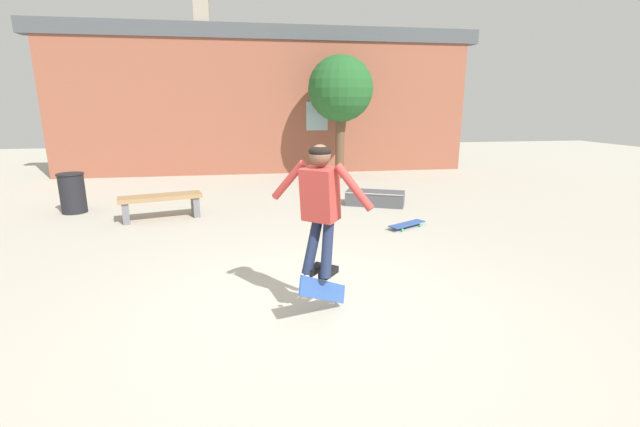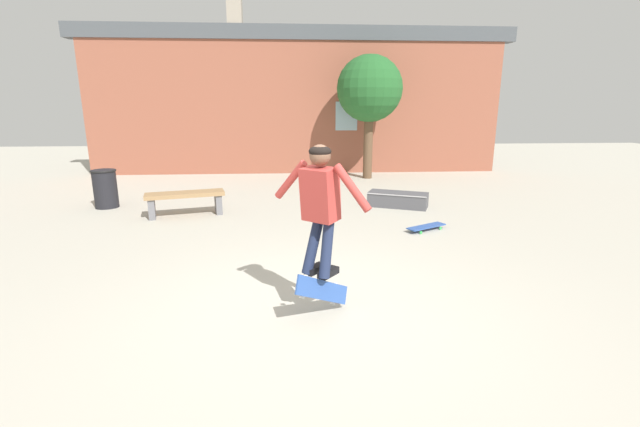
% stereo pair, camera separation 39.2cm
% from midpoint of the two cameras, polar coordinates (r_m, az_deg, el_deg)
% --- Properties ---
extents(ground_plane, '(40.00, 40.00, 0.00)m').
position_cam_midpoint_polar(ground_plane, '(4.75, -3.11, -12.90)').
color(ground_plane, '#B2AD9E').
extents(building_backdrop, '(13.79, 0.52, 5.61)m').
position_cam_midpoint_polar(building_backdrop, '(14.11, -7.97, 14.92)').
color(building_backdrop, '#93513D').
rests_on(building_backdrop, ground_plane).
extents(tree_right, '(1.92, 1.92, 3.59)m').
position_cam_midpoint_polar(tree_right, '(13.05, 1.85, 16.16)').
color(tree_right, brown).
rests_on(tree_right, ground_plane).
extents(park_bench, '(1.58, 0.81, 0.48)m').
position_cam_midpoint_polar(park_bench, '(8.90, -21.65, 1.43)').
color(park_bench, '#99754C').
rests_on(park_bench, ground_plane).
extents(skate_ledge, '(1.37, 0.98, 0.32)m').
position_cam_midpoint_polar(skate_ledge, '(9.54, 6.18, 2.03)').
color(skate_ledge, '#4C4C51').
rests_on(skate_ledge, ground_plane).
extents(trash_bin, '(0.52, 0.52, 0.83)m').
position_cam_midpoint_polar(trash_bin, '(10.25, -31.10, 2.45)').
color(trash_bin, black).
rests_on(trash_bin, ground_plane).
extents(skater, '(0.94, 0.81, 1.34)m').
position_cam_midpoint_polar(skater, '(4.23, -2.65, 1.81)').
color(skater, '#B23833').
extents(skateboard_flipping, '(0.59, 0.59, 0.54)m').
position_cam_midpoint_polar(skateboard_flipping, '(4.46, -2.12, -10.22)').
color(skateboard_flipping, '#2D519E').
extents(skateboard_resting, '(0.79, 0.56, 0.08)m').
position_cam_midpoint_polar(skateboard_resting, '(7.88, 10.15, -1.41)').
color(skateboard_resting, '#2D519E').
rests_on(skateboard_resting, ground_plane).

